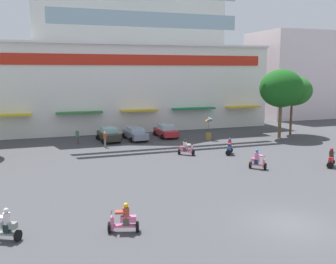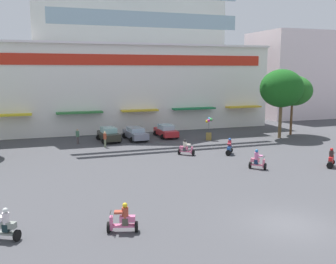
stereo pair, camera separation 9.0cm
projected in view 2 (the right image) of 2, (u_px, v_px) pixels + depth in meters
The scene contains 17 objects.
ground_plane at pixel (191, 164), 31.31m from camera, with size 128.00×128.00×0.00m, color #434347.
colonial_building at pixel (128, 56), 50.82m from camera, with size 35.99×15.17×21.57m.
flank_building_right at pixel (294, 75), 62.70m from camera, with size 13.03×10.46×13.67m.
plaza_tree_1 at pixel (282, 88), 42.47m from camera, with size 4.98×4.38×7.77m.
plaza_tree_3 at pixel (293, 91), 44.83m from camera, with size 4.39×4.79×7.07m.
parked_car_0 at pixel (109, 134), 41.22m from camera, with size 2.47×4.03×1.55m.
parked_car_1 at pixel (135, 133), 42.16m from camera, with size 2.49×4.53×1.42m.
parked_car_2 at pixel (166, 131), 43.86m from camera, with size 2.33×4.21×1.47m.
scooter_rider_0 at pixel (186, 149), 34.73m from camera, with size 1.50×1.32×1.43m.
scooter_rider_1 at pixel (4, 227), 17.32m from camera, with size 1.48×1.12×1.55m.
scooter_rider_2 at pixel (229, 148), 34.99m from camera, with size 1.25×1.46×1.51m.
scooter_rider_3 at pixel (123, 220), 18.19m from camera, with size 1.56×0.91×1.47m.
scooter_rider_6 at pixel (331, 159), 30.38m from camera, with size 1.40×1.36×1.58m.
scooter_rider_7 at pixel (257, 161), 29.80m from camera, with size 1.31×1.28×1.56m.
pedestrian_0 at pixel (105, 138), 38.08m from camera, with size 0.41×0.41×1.60m.
pedestrian_1 at pixel (78, 136), 39.67m from camera, with size 0.43×0.43×1.61m.
balloon_vendor_cart at pixel (209, 131), 42.19m from camera, with size 0.92×1.07×2.48m.
Camera 2 is at (-11.62, -15.22, 7.71)m, focal length 40.69 mm.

